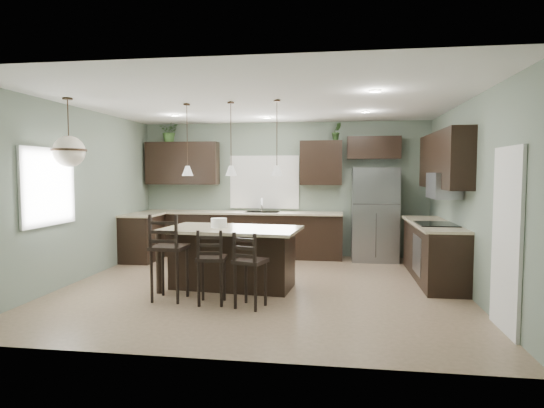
{
  "coord_description": "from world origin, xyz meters",
  "views": [
    {
      "loc": [
        1.13,
        -6.79,
        1.76
      ],
      "look_at": [
        0.1,
        0.4,
        1.25
      ],
      "focal_mm": 30.0,
      "sensor_mm": 36.0,
      "label": 1
    }
  ],
  "objects_px": {
    "bar_stool_right": "(250,270)",
    "plant_back_left": "(170,131)",
    "kitchen_island": "(232,258)",
    "bar_stool_left": "(170,257)",
    "refrigerator": "(375,214)",
    "bar_stool_center": "(212,266)",
    "serving_dish": "(219,223)"
  },
  "relations": [
    {
      "from": "bar_stool_right",
      "to": "plant_back_left",
      "type": "xyz_separation_m",
      "value": [
        -2.44,
        3.64,
        2.13
      ]
    },
    {
      "from": "kitchen_island",
      "to": "bar_stool_right",
      "type": "relative_size",
      "value": 2.02
    },
    {
      "from": "kitchen_island",
      "to": "bar_stool_left",
      "type": "xyz_separation_m",
      "value": [
        -0.7,
        -0.73,
        0.14
      ]
    },
    {
      "from": "bar_stool_left",
      "to": "refrigerator",
      "type": "bearing_deg",
      "value": 49.56
    },
    {
      "from": "kitchen_island",
      "to": "bar_stool_center",
      "type": "height_order",
      "value": "bar_stool_center"
    },
    {
      "from": "bar_stool_left",
      "to": "bar_stool_center",
      "type": "height_order",
      "value": "bar_stool_left"
    },
    {
      "from": "serving_dish",
      "to": "bar_stool_left",
      "type": "distance_m",
      "value": 0.98
    },
    {
      "from": "bar_stool_center",
      "to": "bar_stool_right",
      "type": "distance_m",
      "value": 0.55
    },
    {
      "from": "bar_stool_center",
      "to": "refrigerator",
      "type": "bearing_deg",
      "value": 48.08
    },
    {
      "from": "serving_dish",
      "to": "bar_stool_center",
      "type": "distance_m",
      "value": 0.98
    },
    {
      "from": "serving_dish",
      "to": "bar_stool_center",
      "type": "bearing_deg",
      "value": -81.85
    },
    {
      "from": "bar_stool_center",
      "to": "serving_dish",
      "type": "bearing_deg",
      "value": 91.27
    },
    {
      "from": "kitchen_island",
      "to": "bar_stool_right",
      "type": "xyz_separation_m",
      "value": [
        0.47,
        -0.92,
        0.04
      ]
    },
    {
      "from": "kitchen_island",
      "to": "plant_back_left",
      "type": "distance_m",
      "value": 4.0
    },
    {
      "from": "serving_dish",
      "to": "bar_stool_center",
      "type": "relative_size",
      "value": 0.24
    },
    {
      "from": "refrigerator",
      "to": "bar_stool_left",
      "type": "xyz_separation_m",
      "value": [
        -3.01,
        -3.31,
        -0.32
      ]
    },
    {
      "from": "bar_stool_right",
      "to": "plant_back_left",
      "type": "distance_m",
      "value": 4.87
    },
    {
      "from": "bar_stool_left",
      "to": "kitchen_island",
      "type": "bearing_deg",
      "value": 48.1
    },
    {
      "from": "serving_dish",
      "to": "bar_stool_right",
      "type": "height_order",
      "value": "serving_dish"
    },
    {
      "from": "kitchen_island",
      "to": "serving_dish",
      "type": "bearing_deg",
      "value": -180.0
    },
    {
      "from": "plant_back_left",
      "to": "serving_dish",
      "type": "bearing_deg",
      "value": -56.62
    },
    {
      "from": "bar_stool_center",
      "to": "plant_back_left",
      "type": "bearing_deg",
      "value": 111.3
    },
    {
      "from": "bar_stool_center",
      "to": "bar_stool_right",
      "type": "bearing_deg",
      "value": -16.28
    },
    {
      "from": "kitchen_island",
      "to": "bar_stool_left",
      "type": "relative_size",
      "value": 1.68
    },
    {
      "from": "serving_dish",
      "to": "bar_stool_center",
      "type": "height_order",
      "value": "serving_dish"
    },
    {
      "from": "serving_dish",
      "to": "plant_back_left",
      "type": "bearing_deg",
      "value": 123.38
    },
    {
      "from": "serving_dish",
      "to": "kitchen_island",
      "type": "bearing_deg",
      "value": -5.55
    },
    {
      "from": "serving_dish",
      "to": "plant_back_left",
      "type": "relative_size",
      "value": 0.53
    },
    {
      "from": "serving_dish",
      "to": "bar_stool_left",
      "type": "bearing_deg",
      "value": -123.69
    },
    {
      "from": "serving_dish",
      "to": "bar_stool_right",
      "type": "xyz_separation_m",
      "value": [
        0.66,
        -0.94,
        -0.49
      ]
    },
    {
      "from": "refrigerator",
      "to": "bar_stool_right",
      "type": "bearing_deg",
      "value": -117.83
    },
    {
      "from": "refrigerator",
      "to": "bar_stool_center",
      "type": "xyz_separation_m",
      "value": [
        -2.39,
        -3.41,
        -0.42
      ]
    }
  ]
}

